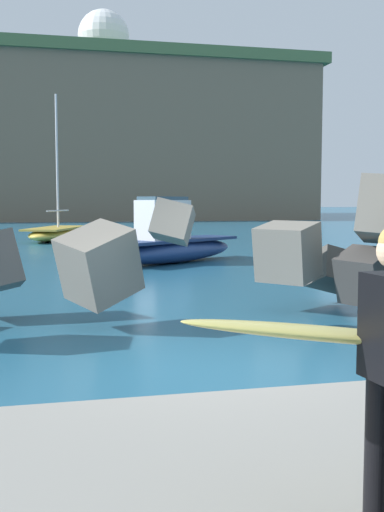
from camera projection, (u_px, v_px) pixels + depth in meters
name	position (u px, v px, depth m)	size (l,w,h in m)	color
ground_plane	(205.00, 366.00, 8.12)	(400.00, 400.00, 0.00)	#235B7A
walkway_path	(352.00, 501.00, 4.23)	(48.00, 4.40, 0.24)	gray
breakwater_jetty	(273.00, 256.00, 10.24)	(31.40, 6.79, 2.82)	#3D3A38
surfer_with_board	(376.00, 353.00, 3.57)	(2.11, 1.23, 1.78)	black
boat_near_left	(56.00, 233.00, 33.65)	(3.98, 6.30, 7.85)	#EAC64C
boat_near_centre	(170.00, 243.00, 21.63)	(5.86, 4.96, 2.29)	navy
mooring_buoy_outer	(299.00, 229.00, 43.59)	(0.44, 0.44, 0.44)	#E54C1E
radar_dome	(104.00, 46.00, 88.48)	(7.23, 7.23, 10.62)	silver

